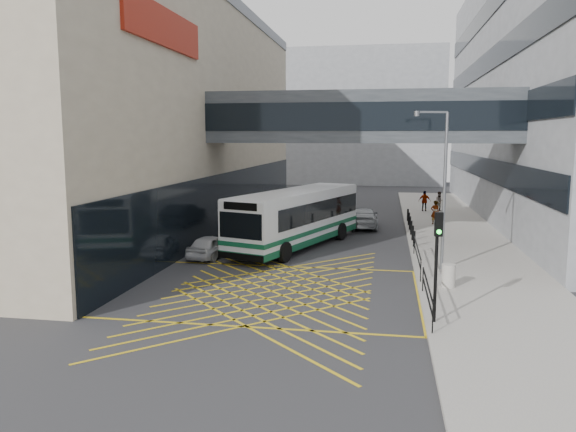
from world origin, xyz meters
The scene contains 18 objects.
ground centered at (0.00, 0.00, 0.00)m, with size 120.00×120.00×0.00m, color #333335.
building_whsmith centered at (-17.98, 16.00, 8.00)m, with size 24.17×42.00×16.00m.
building_far centered at (-2.00, 60.00, 9.00)m, with size 28.00×16.00×18.00m, color gray.
skybridge centered at (3.00, 12.00, 7.50)m, with size 20.00×4.10×3.00m.
pavement centered at (9.00, 15.00, 0.08)m, with size 6.00×54.00×0.16m, color #A49F96.
box_junction centered at (0.00, 0.00, 0.00)m, with size 12.00×9.00×0.01m.
bus centered at (-0.42, 9.59, 1.77)m, with size 6.36×12.01×3.30m.
car_white centered at (-4.50, 5.92, 0.62)m, with size 1.59×3.89×1.24m, color silver.
car_dark centered at (-1.90, 16.43, 0.79)m, with size 1.97×5.02×1.57m, color black.
car_silver centered at (3.09, 17.31, 0.76)m, with size 2.05×4.86×1.51m, color gray.
traffic_light centered at (6.31, -3.43, 2.61)m, with size 0.28×0.44×3.76m.
street_lamp centered at (7.11, 4.55, 4.35)m, with size 1.64×0.72×7.36m.
litter_bin centered at (7.24, 1.33, 0.64)m, with size 0.56×0.56×0.97m, color #ADA89E.
kerb_railings centered at (6.15, 1.78, 0.88)m, with size 0.05×12.54×1.00m.
bollards centered at (6.25, 15.00, 0.61)m, with size 0.14×10.14×0.90m.
pedestrian_a centered at (8.09, 18.73, 1.01)m, with size 0.68×0.48×1.71m, color gray.
pedestrian_b centered at (9.07, 26.05, 0.98)m, with size 0.80×0.47×1.65m, color gray.
pedestrian_c centered at (7.83, 25.97, 1.01)m, with size 1.01×0.48×1.70m, color gray.
Camera 1 is at (4.58, -22.18, 6.34)m, focal length 35.00 mm.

